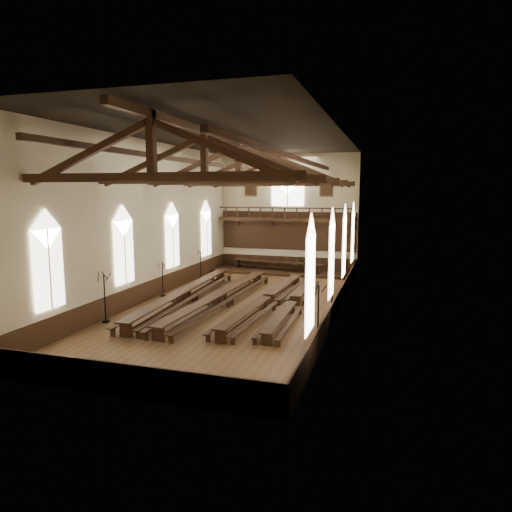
{
  "coord_description": "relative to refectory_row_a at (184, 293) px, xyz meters",
  "views": [
    {
      "loc": [
        8.78,
        -25.54,
        6.9
      ],
      "look_at": [
        0.62,
        1.5,
        2.83
      ],
      "focal_mm": 32.0,
      "sensor_mm": 36.0,
      "label": 1
    }
  ],
  "objects": [
    {
      "name": "candelabrum_left_near",
      "position": [
        -2.03,
        -5.25,
        0.24
      ],
      "size": [
        0.73,
        0.84,
        2.73
      ],
      "color": "black",
      "rests_on": "ground"
    },
    {
      "name": "high_chairs",
      "position": [
        3.08,
        12.46,
        0.19
      ],
      "size": [
        6.78,
        0.48,
        1.04
      ],
      "color": "#371F11",
      "rests_on": "dais"
    },
    {
      "name": "refectory_row_d",
      "position": [
        6.88,
        0.17,
        -0.11
      ],
      "size": [
        1.52,
        13.6,
        0.66
      ],
      "color": "#371F11",
      "rests_on": "ground"
    },
    {
      "name": "wainscot_band",
      "position": [
        3.52,
        0.27,
        0.01
      ],
      "size": [
        12.0,
        26.0,
        1.2
      ],
      "color": "#361E10",
      "rests_on": "ground"
    },
    {
      "name": "refectory_row_a",
      "position": [
        0.0,
        0.0,
        0.0
      ],
      "size": [
        2.04,
        15.07,
        0.81
      ],
      "color": "#371F11",
      "rests_on": "ground"
    },
    {
      "name": "high_table",
      "position": [
        3.08,
        11.67,
        0.26
      ],
      "size": [
        8.18,
        2.02,
        0.76
      ],
      "color": "#371F11",
      "rests_on": "dais"
    },
    {
      "name": "candelabrum_left_far",
      "position": [
        -2.03,
        7.17,
        0.11
      ],
      "size": [
        0.66,
        0.71,
        2.32
      ],
      "color": "black",
      "rests_on": "ground"
    },
    {
      "name": "candelabrum_left_mid",
      "position": [
        -2.03,
        1.01,
        0.11
      ],
      "size": [
        0.69,
        0.68,
        2.31
      ],
      "color": "black",
      "rests_on": "ground"
    },
    {
      "name": "room_walls",
      "position": [
        3.52,
        0.27,
        5.87
      ],
      "size": [
        26.0,
        26.0,
        26.0
      ],
      "color": "beige",
      "rests_on": "ground"
    },
    {
      "name": "minstrels_gallery",
      "position": [
        3.52,
        12.93,
        3.31
      ],
      "size": [
        11.8,
        1.24,
        3.7
      ],
      "color": "#371F11",
      "rests_on": "room_walls"
    },
    {
      "name": "end_window",
      "position": [
        3.52,
        13.17,
        6.63
      ],
      "size": [
        2.8,
        0.12,
        3.8
      ],
      "color": "silver",
      "rests_on": "room_walls"
    },
    {
      "name": "refectory_row_b",
      "position": [
        2.43,
        -0.14,
        -0.01
      ],
      "size": [
        1.9,
        14.94,
        0.8
      ],
      "color": "#371F11",
      "rests_on": "ground"
    },
    {
      "name": "portraits",
      "position": [
        3.52,
        13.16,
        6.51
      ],
      "size": [
        7.75,
        0.09,
        1.45
      ],
      "color": "brown",
      "rests_on": "room_walls"
    },
    {
      "name": "refectory_row_c",
      "position": [
        5.29,
        0.2,
        -0.06
      ],
      "size": [
        1.8,
        14.33,
        0.74
      ],
      "color": "#371F11",
      "rests_on": "ground"
    },
    {
      "name": "candelabrum_right_far",
      "position": [
        9.07,
        7.6,
        0.15
      ],
      "size": [
        0.73,
        0.73,
        2.46
      ],
      "color": "black",
      "rests_on": "ground"
    },
    {
      "name": "roof_trusses",
      "position": [
        3.52,
        0.27,
        7.62
      ],
      "size": [
        11.7,
        25.7,
        2.8
      ],
      "color": "#371F11",
      "rests_on": "room_walls"
    },
    {
      "name": "dais",
      "position": [
        3.08,
        11.67,
        -0.49
      ],
      "size": [
        11.4,
        3.19,
        0.21
      ],
      "primitive_type": "cube",
      "color": "#361E10",
      "rests_on": "ground"
    },
    {
      "name": "side_windows",
      "position": [
        3.52,
        0.27,
        3.15
      ],
      "size": [
        11.85,
        19.8,
        4.5
      ],
      "color": "white",
      "rests_on": "room_walls"
    },
    {
      "name": "ground",
      "position": [
        3.52,
        0.27,
        -0.59
      ],
      "size": [
        26.0,
        26.0,
        0.0
      ],
      "primitive_type": "plane",
      "color": "brown",
      "rests_on": "ground"
    },
    {
      "name": "candelabrum_right_near",
      "position": [
        9.07,
        -4.4,
        0.21
      ],
      "size": [
        0.8,
        0.75,
        2.64
      ],
      "color": "black",
      "rests_on": "ground"
    },
    {
      "name": "candelabrum_right_mid",
      "position": [
        9.07,
        0.74,
        0.24
      ],
      "size": [
        0.8,
        0.82,
        2.74
      ],
      "color": "black",
      "rests_on": "ground"
    }
  ]
}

